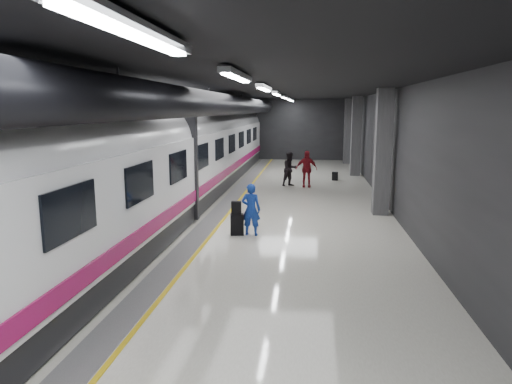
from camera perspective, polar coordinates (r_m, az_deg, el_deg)
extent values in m
plane|color=silver|center=(15.30, -0.87, -3.96)|extent=(40.00, 40.00, 0.00)
cube|color=black|center=(14.85, -0.92, 13.12)|extent=(10.00, 40.00, 0.02)
cube|color=#28282B|center=(34.78, 3.61, 7.78)|extent=(10.00, 0.02, 4.50)
cube|color=#28282B|center=(16.35, -18.59, 4.44)|extent=(0.02, 40.00, 4.50)
cube|color=#28282B|center=(15.07, 18.34, 3.99)|extent=(0.02, 40.00, 4.50)
cube|color=slate|center=(15.53, -5.82, -3.77)|extent=(0.65, 39.80, 0.01)
cube|color=yellow|center=(15.45, -4.37, -3.82)|extent=(0.10, 39.80, 0.01)
cylinder|color=black|center=(15.06, -5.91, 10.94)|extent=(0.80, 38.00, 0.80)
cube|color=silver|center=(4.00, -14.68, 19.06)|extent=(0.22, 2.60, 0.10)
cube|color=silver|center=(8.83, -2.40, 14.39)|extent=(0.22, 2.60, 0.10)
cube|color=silver|center=(13.78, 1.04, 12.93)|extent=(0.22, 2.60, 0.10)
cube|color=silver|center=(18.76, 2.64, 12.22)|extent=(0.22, 2.60, 0.10)
cube|color=silver|center=(23.74, 3.56, 11.80)|extent=(0.22, 2.60, 0.10)
cube|color=silver|center=(28.73, 4.17, 11.53)|extent=(0.22, 2.60, 0.10)
cube|color=silver|center=(32.73, 4.52, 11.37)|extent=(0.22, 2.60, 0.10)
cube|color=#515154|center=(16.95, 15.54, 4.79)|extent=(0.55, 0.55, 4.50)
cube|color=#515154|center=(26.86, 12.40, 6.82)|extent=(0.55, 0.55, 4.50)
cube|color=#515154|center=(32.83, 11.43, 7.45)|extent=(0.55, 0.55, 4.50)
cube|color=black|center=(15.98, -12.51, -2.30)|extent=(2.80, 38.00, 0.60)
cube|color=white|center=(15.74, -12.71, 2.68)|extent=(2.90, 38.00, 2.20)
cylinder|color=white|center=(15.64, -12.85, 6.13)|extent=(2.80, 38.00, 2.80)
cube|color=#960D4D|center=(15.43, -7.44, -0.31)|extent=(0.04, 38.00, 0.35)
cube|color=black|center=(15.71, -12.75, 3.58)|extent=(3.05, 0.25, 3.80)
cube|color=black|center=(7.86, -22.15, -2.35)|extent=(0.05, 1.60, 0.85)
cube|color=black|center=(10.53, -14.30, 1.14)|extent=(0.05, 1.60, 0.85)
cube|color=black|center=(13.35, -9.68, 3.19)|extent=(0.05, 1.60, 0.85)
cube|color=black|center=(16.23, -6.67, 4.51)|extent=(0.05, 1.60, 0.85)
cube|color=black|center=(19.14, -4.57, 5.42)|extent=(0.05, 1.60, 0.85)
cube|color=black|center=(22.08, -3.02, 6.08)|extent=(0.05, 1.60, 0.85)
cube|color=black|center=(25.03, -1.84, 6.59)|extent=(0.05, 1.60, 0.85)
cube|color=black|center=(28.00, -0.90, 6.98)|extent=(0.05, 1.60, 0.85)
cube|color=black|center=(30.97, -0.14, 7.30)|extent=(0.05, 1.60, 0.85)
imported|color=blue|center=(13.74, -0.63, -2.20)|extent=(0.61, 0.42, 1.59)
cube|color=black|center=(13.88, -2.39, -4.08)|extent=(0.44, 0.33, 0.65)
cube|color=black|center=(13.77, -2.47, -1.98)|extent=(0.30, 0.17, 0.39)
imported|color=black|center=(22.66, 4.29, 2.88)|extent=(1.05, 1.02, 1.71)
imported|color=maroon|center=(22.47, 6.32, 2.89)|extent=(1.07, 0.48, 1.79)
cube|color=black|center=(24.86, 9.84, 1.96)|extent=(0.34, 0.25, 0.46)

